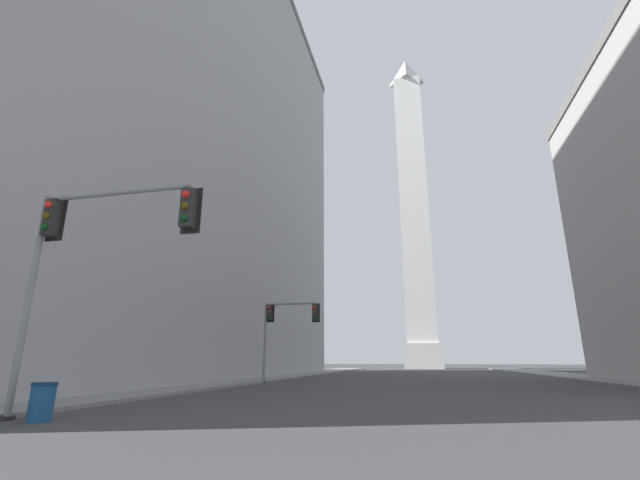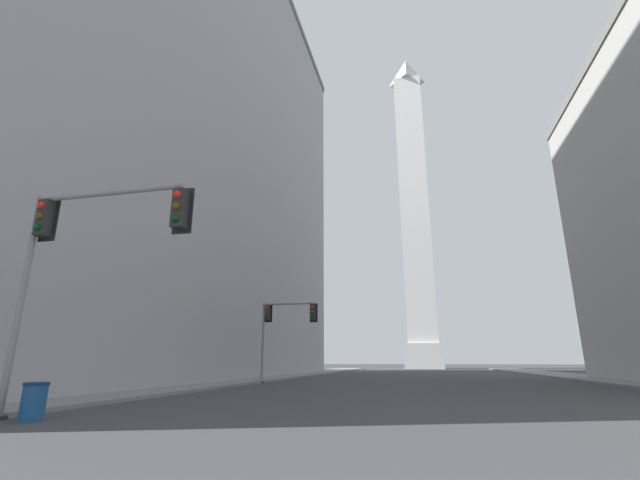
# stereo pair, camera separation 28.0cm
# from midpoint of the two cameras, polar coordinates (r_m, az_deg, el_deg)

# --- Properties ---
(sidewalk_left) EXTENTS (5.00, 103.03, 0.15)m
(sidewalk_left) POSITION_cam_midpoint_polar(r_m,az_deg,el_deg) (35.93, -9.43, -17.86)
(sidewalk_left) COLOR slate
(sidewalk_left) RESTS_ON ground_plane
(building_left) EXTENTS (25.65, 54.63, 45.70)m
(building_left) POSITION_cam_midpoint_polar(r_m,az_deg,el_deg) (47.51, -22.80, 12.27)
(building_left) COLOR #9E9EA0
(building_left) RESTS_ON ground_plane
(obelisk) EXTENTS (7.29, 7.29, 69.88)m
(obelisk) POSITION_cam_midpoint_polar(r_m,az_deg,el_deg) (93.96, 12.35, 4.67)
(obelisk) COLOR silver
(obelisk) RESTS_ON ground_plane
(traffic_light_near_left) EXTENTS (5.22, 0.50, 6.25)m
(traffic_light_near_left) POSITION_cam_midpoint_polar(r_m,az_deg,el_deg) (13.82, -29.06, -0.06)
(traffic_light_near_left) COLOR slate
(traffic_light_near_left) RESTS_ON ground_plane
(traffic_light_mid_left) EXTENTS (4.18, 0.51, 5.55)m
(traffic_light_mid_left) POSITION_cam_midpoint_polar(r_m,az_deg,el_deg) (31.20, -5.17, -10.77)
(traffic_light_mid_left) COLOR slate
(traffic_light_mid_left) RESTS_ON ground_plane
(trash_bin) EXTENTS (0.62, 0.62, 0.96)m
(trash_bin) POSITION_cam_midpoint_polar(r_m,az_deg,el_deg) (13.86, -33.60, -17.51)
(trash_bin) COLOR navy
(trash_bin) RESTS_ON ground_plane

